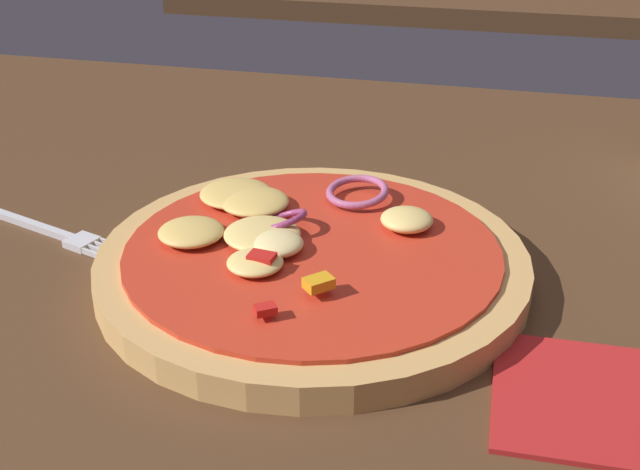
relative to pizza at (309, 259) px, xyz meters
The scene contains 3 objects.
dining_table 0.04m from the pizza, 30.31° to the left, with size 1.45×0.81×0.03m.
pizza is the anchor object (origin of this frame).
fork 0.20m from the pizza, behind, with size 0.17×0.06×0.01m.
Camera 1 is at (0.08, -0.46, 0.30)m, focal length 46.21 mm.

